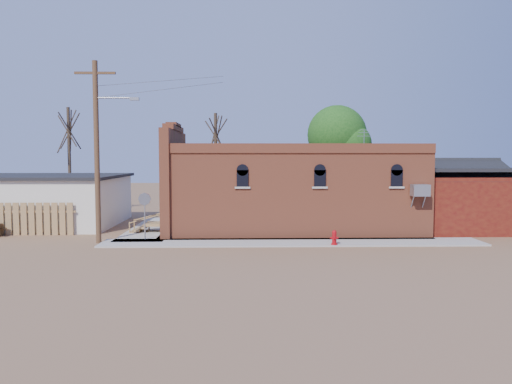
{
  "coord_description": "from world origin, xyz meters",
  "views": [
    {
      "loc": [
        -0.91,
        -23.68,
        4.29
      ],
      "look_at": [
        -0.27,
        3.31,
        2.4
      ],
      "focal_mm": 35.0,
      "sensor_mm": 36.0,
      "label": 1
    }
  ],
  "objects_px": {
    "brick_bar": "(288,190)",
    "stop_sign": "(145,203)",
    "utility_pole": "(98,147)",
    "fire_hydrant": "(334,237)",
    "trash_barrel": "(167,224)"
  },
  "relations": [
    {
      "from": "stop_sign",
      "to": "utility_pole",
      "type": "bearing_deg",
      "value": -163.42
    },
    {
      "from": "brick_bar",
      "to": "stop_sign",
      "type": "bearing_deg",
      "value": -154.22
    },
    {
      "from": "brick_bar",
      "to": "utility_pole",
      "type": "xyz_separation_m",
      "value": [
        -9.79,
        -4.29,
        2.43
      ]
    },
    {
      "from": "brick_bar",
      "to": "stop_sign",
      "type": "distance_m",
      "value": 8.51
    },
    {
      "from": "utility_pole",
      "to": "fire_hydrant",
      "type": "height_order",
      "value": "utility_pole"
    },
    {
      "from": "stop_sign",
      "to": "trash_barrel",
      "type": "distance_m",
      "value": 2.99
    },
    {
      "from": "utility_pole",
      "to": "trash_barrel",
      "type": "height_order",
      "value": "utility_pole"
    },
    {
      "from": "brick_bar",
      "to": "fire_hydrant",
      "type": "bearing_deg",
      "value": -72.06
    },
    {
      "from": "fire_hydrant",
      "to": "trash_barrel",
      "type": "relative_size",
      "value": 0.82
    },
    {
      "from": "utility_pole",
      "to": "stop_sign",
      "type": "distance_m",
      "value": 3.61
    },
    {
      "from": "brick_bar",
      "to": "stop_sign",
      "type": "xyz_separation_m",
      "value": [
        -7.65,
        -3.69,
        -0.41
      ]
    },
    {
      "from": "fire_hydrant",
      "to": "trash_barrel",
      "type": "height_order",
      "value": "trash_barrel"
    },
    {
      "from": "utility_pole",
      "to": "brick_bar",
      "type": "bearing_deg",
      "value": 23.69
    },
    {
      "from": "brick_bar",
      "to": "fire_hydrant",
      "type": "distance_m",
      "value": 6.09
    },
    {
      "from": "utility_pole",
      "to": "stop_sign",
      "type": "bearing_deg",
      "value": 15.68
    }
  ]
}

